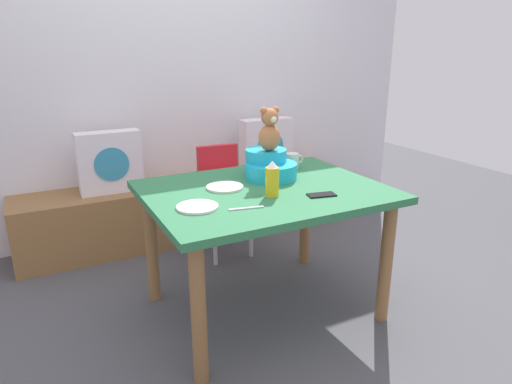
{
  "coord_description": "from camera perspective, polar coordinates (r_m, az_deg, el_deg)",
  "views": [
    {
      "loc": [
        -1.1,
        -2.04,
        1.47
      ],
      "look_at": [
        0.0,
        0.1,
        0.69
      ],
      "focal_mm": 31.62,
      "sensor_mm": 36.0,
      "label": 1
    }
  ],
  "objects": [
    {
      "name": "dining_table",
      "position": [
        2.46,
        1.07,
        -1.77
      ],
      "size": [
        1.26,
        0.98,
        0.74
      ],
      "color": "#2D7247",
      "rests_on": "ground_plane"
    },
    {
      "name": "infant_seat_teal",
      "position": [
        2.61,
        1.68,
        3.36
      ],
      "size": [
        0.3,
        0.33,
        0.16
      ],
      "color": "#1AA7CD",
      "rests_on": "dining_table"
    },
    {
      "name": "cell_phone",
      "position": [
        2.33,
        8.29,
        -0.36
      ],
      "size": [
        0.16,
        0.1,
        0.01
      ],
      "primitive_type": "cube",
      "rotation": [
        0.0,
        0.0,
        1.37
      ],
      "color": "black",
      "rests_on": "dining_table"
    },
    {
      "name": "dinner_plate_far",
      "position": [
        2.43,
        -3.98,
        0.63
      ],
      "size": [
        0.2,
        0.2,
        0.01
      ],
      "primitive_type": "cylinder",
      "color": "white",
      "rests_on": "dining_table"
    },
    {
      "name": "teddy_bear",
      "position": [
        2.57,
        1.73,
        7.82
      ],
      "size": [
        0.13,
        0.12,
        0.25
      ],
      "color": "#B06B42",
      "rests_on": "infant_seat_teal"
    },
    {
      "name": "pillow_floral_right",
      "position": [
        3.79,
        1.32,
        5.96
      ],
      "size": [
        0.44,
        0.15,
        0.44
      ],
      "color": "silver",
      "rests_on": "window_bench"
    },
    {
      "name": "ground_plane",
      "position": [
        2.74,
        0.99,
        -14.43
      ],
      "size": [
        8.0,
        8.0,
        0.0
      ],
      "primitive_type": "plane",
      "color": "#4C4C51"
    },
    {
      "name": "coffee_mug",
      "position": [
        2.83,
        4.65,
        3.96
      ],
      "size": [
        0.12,
        0.08,
        0.09
      ],
      "color": "silver",
      "rests_on": "dining_table"
    },
    {
      "name": "ketchup_bottle",
      "position": [
        2.28,
        2.06,
        1.59
      ],
      "size": [
        0.07,
        0.07,
        0.18
      ],
      "color": "gold",
      "rests_on": "dining_table"
    },
    {
      "name": "dinner_plate_near",
      "position": [
        2.15,
        -7.43,
        -1.87
      ],
      "size": [
        0.2,
        0.2,
        0.01
      ],
      "primitive_type": "cylinder",
      "color": "white",
      "rests_on": "dining_table"
    },
    {
      "name": "window_bench",
      "position": [
        3.67,
        -8.16,
        -1.94
      ],
      "size": [
        2.6,
        0.44,
        0.46
      ],
      "primitive_type": "cube",
      "color": "olive",
      "rests_on": "ground_plane"
    },
    {
      "name": "pillow_floral_left",
      "position": [
        3.39,
        -17.99,
        3.61
      ],
      "size": [
        0.44,
        0.15,
        0.44
      ],
      "color": "silver",
      "rests_on": "window_bench"
    },
    {
      "name": "highchair",
      "position": [
        3.23,
        -4.09,
        0.84
      ],
      "size": [
        0.34,
        0.46,
        0.79
      ],
      "color": "red",
      "rests_on": "ground_plane"
    },
    {
      "name": "table_fork",
      "position": [
        2.12,
        -1.24,
        -2.07
      ],
      "size": [
        0.17,
        0.05,
        0.01
      ],
      "primitive_type": "cube",
      "rotation": [
        0.0,
        0.0,
        1.37
      ],
      "color": "silver",
      "rests_on": "dining_table"
    },
    {
      "name": "back_wall",
      "position": [
        3.72,
        -10.34,
        15.09
      ],
      "size": [
        4.4,
        0.1,
        2.6
      ],
      "primitive_type": "cube",
      "color": "silver",
      "rests_on": "ground_plane"
    }
  ]
}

